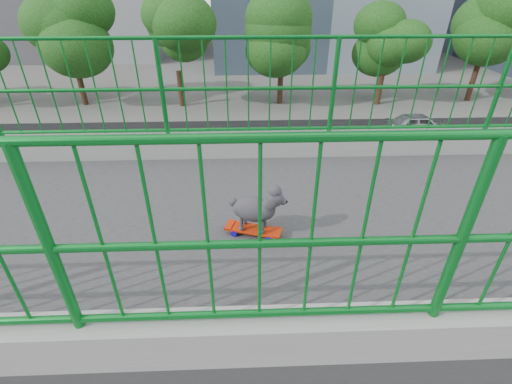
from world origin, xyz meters
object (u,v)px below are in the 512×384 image
Objects in this scene: poodle at (256,208)px; car_3 at (392,146)px; car_1 at (474,208)px; car_4 at (419,125)px; skateboard at (253,230)px; car_5 at (411,262)px; car_2 at (45,179)px.

car_3 is at bearing 169.38° from poodle.
car_1 is 9.79m from car_4.
poodle is (0.01, 0.03, 0.24)m from skateboard.
car_4 is at bearing 155.17° from car_5.
poodle is 0.11× the size of car_4.
car_1 is (-9.46, 9.50, -6.61)m from poodle.
car_5 is at bearing 163.17° from car_3.
car_4 is (-3.20, 3.02, 0.04)m from car_3.
car_4 is at bearing 168.83° from car_1.
car_3 is at bearing 169.30° from skateboard.
car_1 is 0.95× the size of car_4.
poodle is 0.10× the size of car_3.
poodle is 17.22m from car_2.
skateboard is 0.12× the size of car_4.
car_3 is (-3.20, 18.00, 0.02)m from car_2.
car_5 is at bearing -112.97° from car_2.
skateboard is 1.06× the size of poodle.
skateboard is 14.85m from car_1.
car_4 reaches higher than car_3.
car_4 is (-19.06, 11.39, -6.56)m from poodle.
car_3 reaches higher than car_1.
poodle is 14.95m from car_1.
car_5 is at bearing 155.88° from skateboard.
poodle is at bearing 149.12° from car_4.
car_4 is at bearing 166.29° from skateboard.
car_1 is 0.88× the size of car_5.
car_5 is at bearing 156.05° from poodle.
skateboard reaches higher than car_3.
car_2 is at bearing 100.08° from car_3.
car_5 is at bearing -51.52° from car_1.
car_3 is (-15.85, 8.40, -6.36)m from skateboard.
car_2 is 21.97m from car_4.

